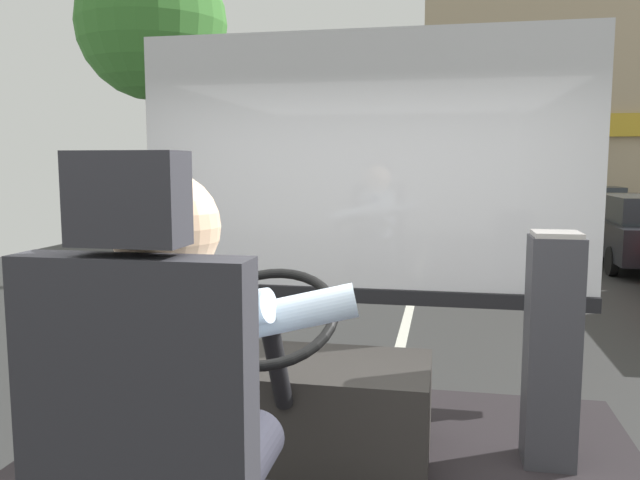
{
  "coord_description": "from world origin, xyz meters",
  "views": [
    {
      "loc": [
        0.45,
        -1.81,
        2.02
      ],
      "look_at": [
        -0.09,
        0.9,
        1.68
      ],
      "focal_mm": 35.49,
      "sensor_mm": 36.0,
      "label": 1
    }
  ],
  "objects_px": {
    "bus_driver": "(180,390)",
    "fare_box": "(551,349)",
    "steering_console": "(300,403)",
    "parked_car_white": "(586,211)"
  },
  "relations": [
    {
      "from": "fare_box",
      "to": "steering_console",
      "type": "bearing_deg",
      "value": -173.61
    },
    {
      "from": "parked_car_white",
      "to": "steering_console",
      "type": "bearing_deg",
      "value": -105.56
    },
    {
      "from": "fare_box",
      "to": "bus_driver",
      "type": "bearing_deg",
      "value": -127.82
    },
    {
      "from": "steering_console",
      "to": "parked_car_white",
      "type": "relative_size",
      "value": 0.29
    },
    {
      "from": "steering_console",
      "to": "parked_car_white",
      "type": "bearing_deg",
      "value": 74.44
    },
    {
      "from": "bus_driver",
      "to": "steering_console",
      "type": "bearing_deg",
      "value": 90.0
    },
    {
      "from": "steering_console",
      "to": "fare_box",
      "type": "relative_size",
      "value": 1.14
    },
    {
      "from": "steering_console",
      "to": "parked_car_white",
      "type": "xyz_separation_m",
      "value": [
        4.34,
        15.57,
        -0.28
      ]
    },
    {
      "from": "bus_driver",
      "to": "fare_box",
      "type": "distance_m",
      "value": 1.7
    },
    {
      "from": "parked_car_white",
      "to": "bus_driver",
      "type": "bearing_deg",
      "value": -104.49
    }
  ]
}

